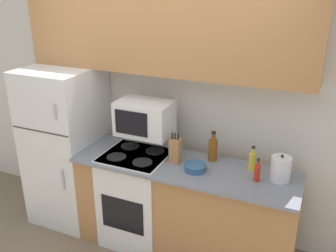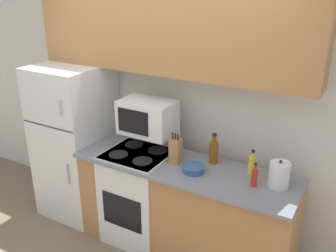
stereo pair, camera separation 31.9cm
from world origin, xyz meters
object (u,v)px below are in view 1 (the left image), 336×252
at_px(stove, 138,195).
at_px(microwave, 145,118).
at_px(bottle_cooking_spray, 252,161).
at_px(kettle, 281,169).
at_px(bowl, 195,167).
at_px(knife_block, 175,150).
at_px(bottle_hot_sauce, 257,172).
at_px(bottle_whiskey, 213,149).
at_px(refrigerator, 67,145).

bearing_deg(stove, microwave, 72.40).
bearing_deg(bottle_cooking_spray, kettle, -18.97).
height_order(bowl, kettle, kettle).
height_order(knife_block, bottle_hot_sauce, knife_block).
bearing_deg(microwave, bowl, -17.25).
bearing_deg(bottle_hot_sauce, bottle_whiskey, 154.52).
bearing_deg(bottle_hot_sauce, kettle, 28.14).
distance_m(bottle_hot_sauce, bottle_cooking_spray, 0.19).
bearing_deg(stove, bottle_whiskey, 15.21).
bearing_deg(refrigerator, kettle, -0.33).
bearing_deg(bottle_hot_sauce, bottle_cooking_spray, 114.05).
bearing_deg(bottle_whiskey, knife_block, -150.69).
height_order(stove, knife_block, knife_block).
distance_m(refrigerator, kettle, 2.15).
height_order(microwave, bottle_hot_sauce, microwave).
distance_m(knife_block, kettle, 0.90).
distance_m(bottle_whiskey, bottle_hot_sauce, 0.49).
xyz_separation_m(bowl, bottle_cooking_spray, (0.44, 0.21, 0.05)).
xyz_separation_m(bottle_cooking_spray, kettle, (0.24, -0.08, 0.02)).
height_order(bottle_hot_sauce, kettle, kettle).
relative_size(stove, bottle_whiskey, 3.88).
relative_size(refrigerator, bottle_hot_sauce, 8.21).
bearing_deg(microwave, bottle_whiskey, 6.16).
xyz_separation_m(refrigerator, bottle_whiskey, (1.54, 0.11, 0.21)).
bearing_deg(bowl, bottle_cooking_spray, 25.60).
relative_size(microwave, bottle_whiskey, 1.78).
distance_m(refrigerator, bottle_cooking_spray, 1.91).
bearing_deg(bowl, microwave, 162.75).
bearing_deg(bottle_cooking_spray, knife_block, -168.78).
bearing_deg(stove, refrigerator, 174.83).
bearing_deg(bowl, refrigerator, 174.61).
xyz_separation_m(refrigerator, bottle_cooking_spray, (1.90, 0.07, 0.18)).
distance_m(refrigerator, bottle_whiskey, 1.56).
xyz_separation_m(knife_block, bottle_cooking_spray, (0.65, 0.13, -0.03)).
xyz_separation_m(microwave, bottle_hot_sauce, (1.08, -0.14, -0.25)).
xyz_separation_m(knife_block, kettle, (0.90, 0.05, -0.01)).
distance_m(microwave, bottle_cooking_spray, 1.03).
xyz_separation_m(stove, bottle_whiskey, (0.68, 0.18, 0.55)).
bearing_deg(bottle_cooking_spray, stove, -171.81).
xyz_separation_m(refrigerator, bowl, (1.46, -0.14, 0.13)).
xyz_separation_m(bowl, kettle, (0.68, 0.13, 0.07)).
distance_m(microwave, knife_block, 0.42).
bearing_deg(kettle, bowl, -169.58).
xyz_separation_m(refrigerator, knife_block, (1.24, -0.06, 0.21)).
bearing_deg(bottle_hot_sauce, refrigerator, 177.05).
relative_size(knife_block, bowl, 1.47).
bearing_deg(knife_block, bottle_cooking_spray, 11.22).
distance_m(microwave, bottle_whiskey, 0.68).
relative_size(microwave, kettle, 2.18).
xyz_separation_m(knife_block, bottle_whiskey, (0.29, 0.16, -0.00)).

